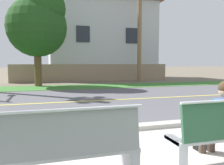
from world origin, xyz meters
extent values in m
plane|color=#665B4C|center=(0.00, 8.00, 0.00)|extent=(140.00, 140.00, 0.00)
cube|color=#ADA89E|center=(0.00, 2.35, 0.06)|extent=(44.00, 0.30, 0.11)
cube|color=#515156|center=(0.00, 6.50, 0.00)|extent=(52.00, 8.00, 0.01)
cube|color=#E0CC4C|center=(0.00, 6.50, 0.01)|extent=(48.00, 0.14, 0.01)
cube|color=#38702D|center=(0.00, 12.08, 0.01)|extent=(48.00, 2.80, 0.02)
cube|color=#9EA0A8|center=(-0.35, 0.37, 0.23)|extent=(0.14, 0.40, 0.45)
cube|color=#9EA0A8|center=(-1.18, 0.37, 0.42)|extent=(1.79, 0.44, 0.05)
cube|color=slate|center=(-1.18, 0.17, 0.71)|extent=(1.72, 0.12, 0.52)
cylinder|color=#9EA0A8|center=(-1.18, 0.16, 0.99)|extent=(1.79, 0.04, 0.04)
cube|color=silver|center=(0.35, 0.37, 0.23)|extent=(0.14, 0.40, 0.45)
cube|color=silver|center=(1.18, 0.37, 0.42)|extent=(1.79, 0.44, 0.05)
cylinder|color=#47382D|center=(1.10, 0.56, 0.51)|extent=(0.15, 0.42, 0.15)
cylinder|color=#47382D|center=(1.28, 0.56, 0.51)|extent=(0.15, 0.42, 0.15)
cylinder|color=#47382D|center=(1.10, 0.75, 0.21)|extent=(0.12, 0.12, 0.43)
cube|color=black|center=(1.10, 0.83, 0.04)|extent=(0.09, 0.24, 0.07)
cylinder|color=#47382D|center=(1.28, 0.75, 0.21)|extent=(0.12, 0.12, 0.43)
cube|color=black|center=(1.28, 0.83, 0.04)|extent=(0.09, 0.24, 0.07)
cylinder|color=#33599E|center=(0.98, 0.39, 0.73)|extent=(0.09, 0.09, 0.46)
cylinder|color=brown|center=(-1.74, 13.22, 1.18)|extent=(0.46, 0.46, 2.36)
sphere|color=#1E4719|center=(-1.74, 13.22, 3.78)|extent=(3.78, 3.78, 3.78)
sphere|color=#1E4719|center=(-1.27, 12.94, 4.91)|extent=(2.65, 2.65, 2.65)
cylinder|color=brown|center=(5.85, 14.52, 4.28)|extent=(0.32, 0.32, 8.56)
cube|color=gray|center=(2.58, 16.30, 0.70)|extent=(13.00, 0.36, 1.40)
cube|color=#B7BCC1|center=(3.81, 19.50, 3.46)|extent=(9.35, 6.40, 6.93)
cube|color=brown|center=(3.81, 19.50, 7.23)|extent=(10.09, 6.91, 0.60)
cube|color=#232833|center=(1.71, 16.27, 3.81)|extent=(1.10, 0.06, 1.30)
cube|color=#232833|center=(5.91, 16.27, 3.81)|extent=(1.10, 0.06, 1.30)
camera|label=1|loc=(-1.43, -2.45, 1.52)|focal=37.22mm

